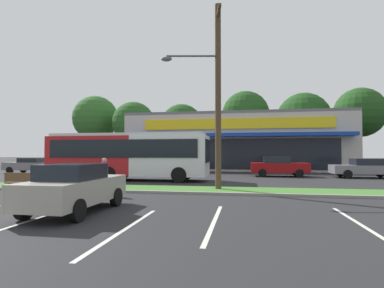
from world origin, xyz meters
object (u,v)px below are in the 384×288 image
Objects in this scene: car_1 at (365,168)px; car_2 at (31,165)px; city_bus at (128,155)px; car_3 at (75,187)px; pedestrian_by_pole at (104,176)px; car_0 at (279,166)px; utility_pole at (215,90)px; bus_stop_bench at (21,182)px.

car_1 is 28.67m from car_2.
city_bus is 2.48× the size of car_2.
city_bus is at bearing 13.30° from car_3.
city_bus is at bearing -110.80° from pedestrian_by_pole.
pedestrian_by_pole is (-15.34, -12.15, 0.08)m from car_1.
car_3 is at bearing -116.29° from car_0.
car_3 is at bearing -122.42° from utility_pole.
car_3 is at bearing 142.03° from bus_stop_bench.
car_0 is at bearing -160.06° from pedestrian_by_pole.
city_bus is at bearing -110.68° from bus_stop_bench.
bus_stop_bench is 0.35× the size of car_2.
city_bus is 7.48m from pedestrian_by_pole.
utility_pole is at bearing -112.26° from car_0.
car_1 is at bearing -175.92° from pedestrian_by_pole.
car_3 is 2.46× the size of pedestrian_by_pole.
bus_stop_bench is at bearing 126.29° from car_2.
car_2 is at bearing -53.71° from bus_stop_bench.
bus_stop_bench is 18.21m from car_0.
city_bus reaches higher than pedestrian_by_pole.
bus_stop_bench is (-9.20, -2.05, -4.56)m from utility_pole.
car_3 is at bearing 68.64° from pedestrian_by_pole.
car_3 is (-8.12, -16.44, -0.03)m from car_0.
car_0 is (13.40, 12.32, 0.32)m from bus_stop_bench.
car_2 is at bearing 156.29° from city_bus.
utility_pole is at bearing -36.75° from city_bus.
car_0 is 22.35m from car_2.
bus_stop_bench is at bearing 52.03° from car_3.
car_0 is 0.99× the size of car_2.
city_bus is at bearing 155.93° from car_2.
utility_pole reaches higher than car_1.
car_0 is at bearing -137.40° from bus_stop_bench.
bus_stop_bench is at bearing -110.32° from city_bus.
car_1 is 1.04× the size of car_2.
car_2 is (-11.60, 5.18, -1.01)m from city_bus.
bus_stop_bench is (-2.65, -7.01, -1.26)m from city_bus.
city_bus is at bearing 16.13° from car_1.
bus_stop_bench is 23.06m from car_1.
car_1 is at bearing -148.79° from bus_stop_bench.
utility_pole is at bearing -32.42° from car_3.
bus_stop_bench is 0.34× the size of car_1.
car_3 is (2.63, -11.13, -0.97)m from city_bus.
car_3 is at bearing -76.34° from city_bus.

